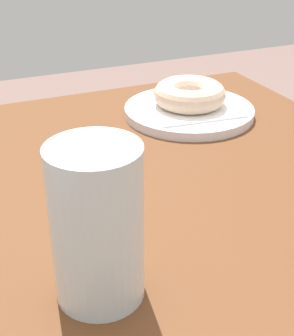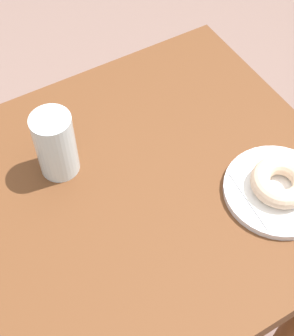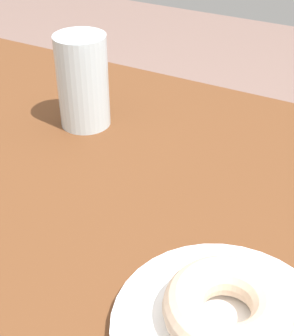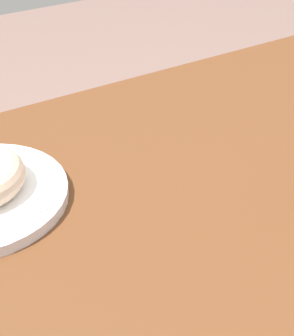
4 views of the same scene
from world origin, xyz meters
The scene contains 5 objects.
table centered at (0.00, 0.00, 0.63)m, with size 1.01×0.68×0.75m.
plate_sugar_ring centered at (-0.34, 0.14, 0.75)m, with size 0.21×0.21×0.01m, color white.
napkin_sugar_ring centered at (-0.34, 0.14, 0.76)m, with size 0.14×0.14×0.00m, color white.
donut_sugar_ring centered at (-0.34, 0.14, 0.78)m, with size 0.11×0.11×0.04m, color beige.
water_glass centered at (-0.01, -0.12, 0.82)m, with size 0.08×0.08×0.14m, color silver.
Camera 2 is at (0.14, 0.47, 1.53)m, focal length 53.25 mm.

